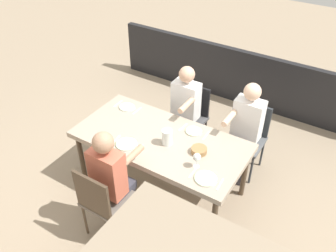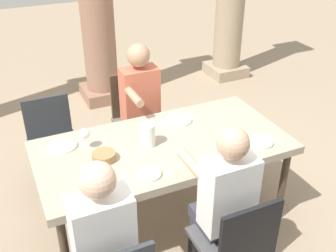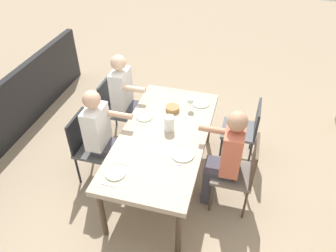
# 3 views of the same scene
# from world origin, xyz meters

# --- Properties ---
(ground_plane) EXTENTS (16.00, 16.00, 0.00)m
(ground_plane) POSITION_xyz_m (0.00, 0.00, 0.00)
(ground_plane) COLOR gray
(dining_table) EXTENTS (1.95, 0.97, 0.76)m
(dining_table) POSITION_xyz_m (0.00, 0.00, 0.70)
(dining_table) COLOR tan
(dining_table) RESTS_ON ground
(chair_west_north) EXTENTS (0.44, 0.44, 0.85)m
(chair_west_north) POSITION_xyz_m (-0.72, 0.90, 0.50)
(chair_west_north) COLOR #5B5E61
(chair_west_north) RESTS_ON ground
(chair_mid_north) EXTENTS (0.44, 0.44, 0.95)m
(chair_mid_north) POSITION_xyz_m (0.11, 0.91, 0.55)
(chair_mid_north) COLOR #6A6158
(chair_mid_north) RESTS_ON ground
(chair_mid_south) EXTENTS (0.44, 0.44, 0.90)m
(chair_mid_south) POSITION_xyz_m (0.11, -0.90, 0.52)
(chair_mid_south) COLOR #4F4F50
(chair_mid_south) RESTS_ON ground
(diner_woman_green) EXTENTS (0.34, 0.49, 1.31)m
(diner_woman_green) POSITION_xyz_m (0.11, 0.72, 0.70)
(diner_woman_green) COLOR #3F3F4C
(diner_woman_green) RESTS_ON ground
(diner_man_white) EXTENTS (0.35, 0.49, 1.29)m
(diner_man_white) POSITION_xyz_m (0.11, -0.70, 0.69)
(diner_man_white) COLOR #3F3F4C
(diner_man_white) RESTS_ON ground
(diner_guest_third) EXTENTS (0.35, 0.49, 1.30)m
(diner_guest_third) POSITION_xyz_m (-0.71, -0.72, 0.69)
(diner_guest_third) COLOR #3F3F4C
(diner_guest_third) RESTS_ON ground
(plate_0) EXTENTS (0.24, 0.24, 0.02)m
(plate_0) POSITION_xyz_m (-0.72, 0.29, 0.77)
(plate_0) COLOR white
(plate_0) RESTS_ON dining_table
(wine_glass_0) EXTENTS (0.08, 0.08, 0.17)m
(wine_glass_0) POSITION_xyz_m (-0.56, 0.19, 0.89)
(wine_glass_0) COLOR white
(wine_glass_0) RESTS_ON dining_table
(fork_0) EXTENTS (0.03, 0.17, 0.01)m
(fork_0) POSITION_xyz_m (-0.87, 0.29, 0.77)
(fork_0) COLOR silver
(fork_0) RESTS_ON dining_table
(spoon_0) EXTENTS (0.02, 0.17, 0.01)m
(spoon_0) POSITION_xyz_m (-0.57, 0.29, 0.77)
(spoon_0) COLOR silver
(spoon_0) RESTS_ON dining_table
(plate_1) EXTENTS (0.20, 0.20, 0.02)m
(plate_1) POSITION_xyz_m (-0.26, -0.31, 0.77)
(plate_1) COLOR white
(plate_1) RESTS_ON dining_table
(fork_1) EXTENTS (0.03, 0.17, 0.01)m
(fork_1) POSITION_xyz_m (-0.41, -0.31, 0.77)
(fork_1) COLOR silver
(fork_1) RESTS_ON dining_table
(spoon_1) EXTENTS (0.03, 0.17, 0.01)m
(spoon_1) POSITION_xyz_m (-0.11, -0.31, 0.77)
(spoon_1) COLOR silver
(spoon_1) RESTS_ON dining_table
(plate_2) EXTENTS (0.25, 0.25, 0.02)m
(plate_2) POSITION_xyz_m (0.26, 0.28, 0.77)
(plate_2) COLOR white
(plate_2) RESTS_ON dining_table
(fork_2) EXTENTS (0.03, 0.17, 0.01)m
(fork_2) POSITION_xyz_m (0.11, 0.28, 0.77)
(fork_2) COLOR silver
(fork_2) RESTS_ON dining_table
(spoon_2) EXTENTS (0.03, 0.17, 0.01)m
(spoon_2) POSITION_xyz_m (0.41, 0.28, 0.77)
(spoon_2) COLOR silver
(spoon_2) RESTS_ON dining_table
(plate_3) EXTENTS (0.20, 0.20, 0.02)m
(plate_3) POSITION_xyz_m (0.69, -0.30, 0.77)
(plate_3) COLOR white
(plate_3) RESTS_ON dining_table
(fork_3) EXTENTS (0.02, 0.17, 0.01)m
(fork_3) POSITION_xyz_m (0.54, -0.30, 0.77)
(fork_3) COLOR silver
(fork_3) RESTS_ON dining_table
(spoon_3) EXTENTS (0.02, 0.17, 0.01)m
(spoon_3) POSITION_xyz_m (0.84, -0.30, 0.77)
(spoon_3) COLOR silver
(spoon_3) RESTS_ON dining_table
(water_pitcher) EXTENTS (0.12, 0.12, 0.18)m
(water_pitcher) POSITION_xyz_m (-0.11, 0.04, 0.85)
(water_pitcher) COLOR white
(water_pitcher) RESTS_ON dining_table
(bread_basket) EXTENTS (0.17, 0.17, 0.06)m
(bread_basket) POSITION_xyz_m (-0.48, -0.02, 0.79)
(bread_basket) COLOR #9E7547
(bread_basket) RESTS_ON dining_table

